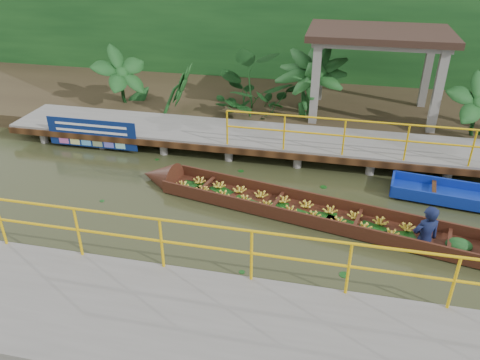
# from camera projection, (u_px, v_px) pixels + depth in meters

# --- Properties ---
(ground) EXTENTS (80.00, 80.00, 0.00)m
(ground) POSITION_uv_depth(u_px,v_px,m) (243.00, 213.00, 11.16)
(ground) COLOR #2B2F17
(ground) RESTS_ON ground
(land_strip) EXTENTS (30.00, 8.00, 0.45)m
(land_strip) POSITION_uv_depth(u_px,v_px,m) (285.00, 102.00, 17.49)
(land_strip) COLOR #322819
(land_strip) RESTS_ON ground
(far_dock) EXTENTS (16.00, 2.06, 1.66)m
(far_dock) POSITION_uv_depth(u_px,v_px,m) (268.00, 138.00, 13.87)
(far_dock) COLOR slate
(far_dock) RESTS_ON ground
(near_dock) EXTENTS (18.00, 2.40, 1.73)m
(near_dock) POSITION_uv_depth(u_px,v_px,m) (249.00, 346.00, 7.23)
(near_dock) COLOR slate
(near_dock) RESTS_ON ground
(pavilion) EXTENTS (4.40, 3.00, 3.00)m
(pavilion) POSITION_uv_depth(u_px,v_px,m) (379.00, 42.00, 14.66)
(pavilion) COLOR slate
(pavilion) RESTS_ON ground
(foliage_backdrop) EXTENTS (30.00, 0.80, 4.00)m
(foliage_backdrop) POSITION_uv_depth(u_px,v_px,m) (295.00, 40.00, 18.79)
(foliage_backdrop) COLOR #143E18
(foliage_backdrop) RESTS_ON ground
(vendor_boat) EXTENTS (9.56, 2.90, 2.08)m
(vendor_boat) POSITION_uv_depth(u_px,v_px,m) (329.00, 212.00, 10.75)
(vendor_boat) COLOR #341C0E
(vendor_boat) RESTS_ON ground
(blue_banner) EXTENTS (2.85, 0.04, 0.89)m
(blue_banner) POSITION_uv_depth(u_px,v_px,m) (92.00, 133.00, 14.00)
(blue_banner) COLOR navy
(blue_banner) RESTS_ON ground
(tropical_plants) EXTENTS (14.48, 1.48, 1.86)m
(tropical_plants) POSITION_uv_depth(u_px,v_px,m) (300.00, 92.00, 14.92)
(tropical_plants) COLOR #143E18
(tropical_plants) RESTS_ON ground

